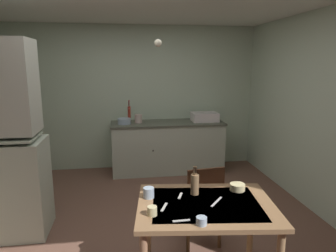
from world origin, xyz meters
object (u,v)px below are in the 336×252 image
Objects in this scene: chair_far_side at (201,202)px; dining_table at (206,215)px; glass_bottle at (195,183)px; mixing_bowl_counter at (124,121)px; serving_bowl_wide at (237,187)px; hand_pump at (129,113)px; sink_basin at (205,117)px; teacup_mint at (149,193)px.

dining_table is at bearing -101.58° from chair_far_side.
mixing_bowl_counter is at bearing 101.71° from glass_bottle.
serving_bowl_wide is at bearing -63.99° from chair_far_side.
dining_table is (0.61, -2.89, -0.25)m from mixing_bowl_counter.
hand_pump is at bearing 107.25° from serving_bowl_wide.
serving_bowl_wide is at bearing 31.72° from dining_table.
serving_bowl_wide is (0.21, -0.43, 0.33)m from chair_far_side.
hand_pump is 1.79× the size of mixing_bowl_counter.
sink_basin is at bearing 2.06° from mixing_bowl_counter.
serving_bowl_wide is 0.40m from glass_bottle.
mixing_bowl_counter reaches higher than serving_bowl_wide.
chair_far_side is 3.60× the size of glass_bottle.
mixing_bowl_counter is at bearing 101.89° from dining_table.
hand_pump reaches higher than mixing_bowl_counter.
mixing_bowl_counter reaches higher than teacup_mint.
dining_table is 1.34× the size of chair_far_side.
mixing_bowl_counter is (-0.09, -0.10, -0.12)m from hand_pump.
serving_bowl_wide is at bearing 2.72° from teacup_mint.
chair_far_side is (-0.65, -2.30, -0.48)m from sink_basin.
serving_bowl_wide is at bearing -70.49° from mixing_bowl_counter.
sink_basin is 4.90× the size of teacup_mint.
sink_basin is 2.87m from glass_bottle.
teacup_mint is 0.37× the size of glass_bottle.
chair_far_side is 6.62× the size of serving_bowl_wide.
sink_basin is 2.44m from chair_far_side.
hand_pump reaches higher than serving_bowl_wide.
serving_bowl_wide is (0.86, -2.77, -0.24)m from hand_pump.
mixing_bowl_counter is at bearing 108.20° from chair_far_side.
chair_far_side is at bearing -71.80° from mixing_bowl_counter.
serving_bowl_wide is at bearing -72.75° from hand_pump.
sink_basin is 3.05m from dining_table.
mixing_bowl_counter is 2.43× the size of teacup_mint.
teacup_mint is (-0.44, 0.17, 0.15)m from dining_table.
glass_bottle is (-0.05, 0.19, 0.20)m from dining_table.
chair_far_side is at bearing 39.21° from teacup_mint.
hand_pump reaches higher than teacup_mint.
sink_basin is 1.81× the size of glass_bottle.
glass_bottle reaches higher than serving_bowl_wide.
hand_pump is at bearing 178.01° from sink_basin.
hand_pump is 2.82m from teacup_mint.
dining_table is 0.28m from glass_bottle.
serving_bowl_wide is at bearing 3.37° from glass_bottle.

